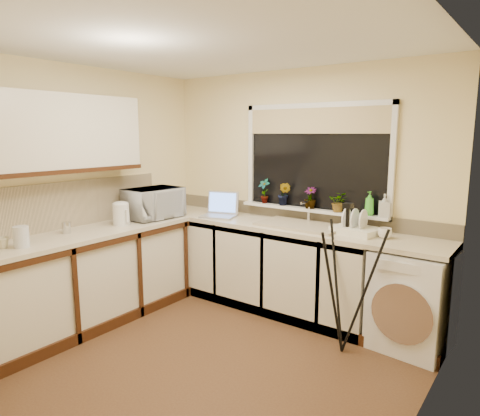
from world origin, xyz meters
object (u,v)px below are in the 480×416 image
Objects in this scene: tripod at (345,279)px; steel_jar at (66,228)px; plant_a at (264,191)px; soap_bottle_green at (369,203)px; cup_left at (3,243)px; glass_jug at (21,237)px; microwave at (154,203)px; plant_c at (310,198)px; plant_b at (284,194)px; cup_back at (385,233)px; washing_machine at (412,300)px; plant_d at (339,202)px; dish_rack at (356,230)px; kettle at (121,215)px; laptop at (221,210)px; soap_bottle_clear at (384,205)px.

tripod reaches higher than steel_jar.
soap_bottle_green is at bearing -0.99° from plant_a.
steel_jar reaches higher than cup_left.
glass_jug is 0.30× the size of microwave.
microwave is 2.69× the size of plant_c.
plant_a is (0.86, 2.24, 0.20)m from glass_jug.
plant_b reaches higher than plant_c.
washing_machine is at bearing -9.65° from cup_back.
plant_c is at bearing -59.93° from microwave.
glass_jug is 0.80× the size of plant_c.
plant_a is at bearing 67.65° from cup_left.
cup_back is 1.30× the size of cup_left.
washing_machine is 2.71m from microwave.
plant_d is at bearing 51.87° from glass_jug.
dish_rack is 0.60m from tripod.
soap_bottle_green reaches higher than kettle.
microwave is at bearing 84.27° from steel_jar.
cup_back is at bearing -15.19° from laptop.
washing_machine is at bearing 20.34° from kettle.
kettle is 2.50m from cup_back.
steel_jar is 0.88× the size of cup_back.
kettle is at bearing -153.77° from washing_machine.
plant_c is at bearing 173.04° from washing_machine.
plant_c is 2.37× the size of cup_left.
dish_rack is 1.65× the size of plant_b.
soap_bottle_green is at bearing 47.44° from glass_jug.
plant_d is at bearing 51.49° from cup_left.
soap_bottle_clear is at bearing 111.87° from cup_back.
laptop is 0.52m from plant_a.
laptop is 0.34× the size of tripod.
glass_jug is at bearing -161.44° from tripod.
washing_machine is at bearing -35.69° from soap_bottle_clear.
plant_c is at bearing 179.38° from soap_bottle_green.
plant_a is at bearing -178.17° from dish_rack.
soap_bottle_green is (0.30, 0.01, 0.01)m from plant_d.
glass_jug is at bearing -122.60° from plant_c.
glass_jug is (0.04, -1.02, -0.02)m from kettle.
dish_rack is 0.27m from cup_back.
cup_back is at bearing -20.51° from plant_d.
plant_c is at bearing -1.87° from laptop.
plant_b is 1.05m from soap_bottle_clear.
cup_left is (-2.08, -2.15, 0.01)m from dish_rack.
plant_c is at bearing 174.31° from dish_rack.
microwave is at bearing -160.28° from soap_bottle_green.
plant_a is at bearing 17.38° from laptop.
plant_b is (1.12, 2.23, 0.19)m from glass_jug.
plant_b is 2.67× the size of cup_left.
glass_jug is 2.82m from plant_d.
plant_a is at bearing 69.00° from glass_jug.
glass_jug is 0.15m from cup_left.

